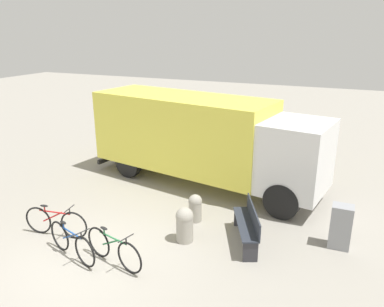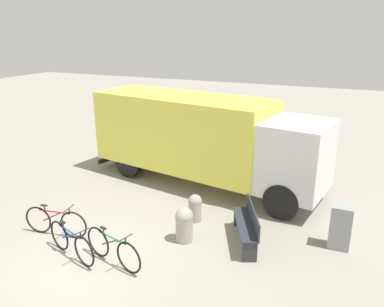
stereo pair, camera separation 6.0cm
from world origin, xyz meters
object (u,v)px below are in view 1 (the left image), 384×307
bicycle_far (113,249)px  bollard_near_bench (185,223)px  bicycle_middle (72,243)px  utility_box (341,227)px  delivery_truck (201,136)px  park_bench (248,223)px  bicycle_near (56,222)px  bollard_far_bench (195,207)px

bicycle_far → bollard_near_bench: bearing=69.8°
bicycle_middle → utility_box: size_ratio=1.55×
delivery_truck → park_bench: 4.12m
delivery_truck → utility_box: 5.28m
park_bench → bicycle_near: (-4.56, -1.64, -0.14)m
delivery_truck → bollard_far_bench: bearing=-61.6°
delivery_truck → bicycle_near: bearing=-103.9°
bollard_near_bench → bollard_far_bench: bollard_near_bench is taller
bicycle_near → bicycle_middle: (1.02, -0.61, 0.00)m
delivery_truck → utility_box: size_ratio=7.56×
bicycle_middle → bicycle_far: same height
bollard_near_bench → utility_box: (3.54, 1.24, 0.07)m
bollard_far_bench → utility_box: (3.70, 0.18, 0.13)m
delivery_truck → utility_box: (4.57, -2.39, -1.11)m
park_bench → utility_box: size_ratio=1.61×
utility_box → park_bench: bearing=-161.7°
park_bench → bicycle_near: 4.84m
park_bench → bollard_far_bench: size_ratio=2.27×
bicycle_near → bollard_near_bench: size_ratio=1.95×
utility_box → bicycle_middle: bearing=-152.4°
bollard_far_bench → bicycle_far: bearing=-108.9°
bicycle_near → bollard_near_bench: bollard_near_bench is taller
delivery_truck → bicycle_near: size_ratio=4.72×
bicycle_near → bollard_far_bench: bicycle_near is taller
bollard_far_bench → delivery_truck: bearing=108.7°
bicycle_far → bicycle_near: bearing=-177.8°
bicycle_far → utility_box: 5.35m
park_bench → bicycle_far: park_bench is taller
bicycle_far → bicycle_middle: bearing=-156.4°
bicycle_near → bollard_near_bench: bearing=10.8°
bicycle_middle → delivery_truck: bearing=96.3°
park_bench → utility_box: (2.08, 0.69, 0.02)m
delivery_truck → park_bench: (2.50, -3.08, -1.12)m
park_bench → bollard_near_bench: park_bench is taller
delivery_truck → utility_box: bearing=-17.9°
bicycle_middle → bollard_near_bench: bollard_near_bench is taller
bicycle_near → bollard_near_bench: (3.09, 1.09, 0.09)m
bicycle_middle → bollard_near_bench: 2.67m
bicycle_near → delivery_truck: bearing=57.9°
park_bench → bicycle_near: park_bench is taller
delivery_truck → bicycle_middle: bearing=-91.3°
utility_box → bicycle_far: bearing=-148.9°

